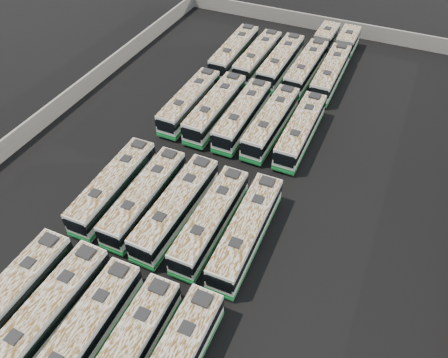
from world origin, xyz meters
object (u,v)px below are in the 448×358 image
bus_midfront_right (211,220)px  bus_midback_center (243,115)px  bus_midback_left (215,108)px  bus_back_center (281,62)px  bus_front_left (47,315)px  bus_back_far_left (234,52)px  bus_back_left (258,57)px  bus_midback_far_right (301,130)px  bus_front_center (83,336)px  bus_midfront_far_right (247,231)px  bus_back_right (313,57)px  bus_midfront_left (145,197)px  bus_midfront_far_left (114,186)px  bus_back_far_right (336,62)px  bus_midfront_center (176,208)px  bus_midback_right (271,122)px  bus_midback_far_left (190,102)px  bus_front_far_left (9,300)px  bus_front_right (125,356)px

bus_midfront_right → bus_midback_center: bus_midback_center is taller
bus_midback_left → bus_back_center: bus_midback_left is taller
bus_front_left → bus_back_far_left: bearing=95.6°
bus_midback_center → bus_back_left: size_ratio=1.00×
bus_midback_center → bus_midback_far_right: (6.73, 0.07, -0.01)m
bus_back_center → bus_midback_far_right: bearing=-62.0°
bus_midfront_right → bus_back_far_left: size_ratio=0.96×
bus_front_center → bus_midfront_far_right: (6.74, 13.23, 0.03)m
bus_back_center → bus_back_right: bearing=42.5°
bus_midfront_left → bus_midfront_far_right: (9.94, 0.10, 0.04)m
bus_midfront_far_left → bus_back_left: bearing=82.3°
bus_back_left → bus_back_center: (3.27, -0.09, 0.04)m
bus_midfront_right → bus_back_far_right: (3.25, 31.40, 0.03)m
bus_front_center → bus_midfront_right: size_ratio=1.02×
bus_midfront_right → bus_midback_far_right: bearing=77.7°
bus_midfront_center → bus_midback_right: 15.77m
bus_midback_far_left → bus_back_center: bus_back_center is taller
bus_front_far_left → bus_midfront_far_left: bearing=89.7°
bus_midfront_center → bus_midfront_far_right: (6.69, 0.10, -0.01)m
bus_midback_far_left → bus_midback_right: 9.98m
bus_front_center → bus_midfront_far_left: bus_front_center is taller
bus_midfront_far_right → bus_back_far_right: (-0.06, 31.30, -0.02)m
bus_front_far_left → bus_back_right: bus_front_far_left is taller
bus_front_right → bus_midfront_far_left: (-10.02, 13.13, -0.00)m
bus_front_far_left → bus_midfront_far_right: 18.82m
bus_midfront_right → bus_midback_left: bus_midback_left is taller
bus_midfront_far_left → bus_midback_left: (3.28, 15.29, 0.05)m
bus_midfront_left → bus_back_far_right: 32.92m
bus_midback_far_left → bus_midback_left: 3.30m
bus_midfront_far_right → bus_midback_far_left: bearing=130.3°
bus_midfront_far_left → bus_midfront_far_right: bearing=-0.6°
bus_back_far_left → bus_midfront_center: bearing=-77.4°
bus_front_right → bus_midfront_far_left: size_ratio=1.00×
bus_front_left → bus_midfront_right: bearing=63.5°
bus_front_center → bus_back_left: 41.71m
bus_back_center → bus_midback_right: bearing=-74.9°
bus_midfront_left → bus_midback_center: (3.21, 15.32, 0.03)m
bus_front_right → bus_back_left: bearing=97.9°
bus_midback_right → bus_back_far_right: bus_midback_right is taller
bus_front_center → bus_midfront_center: (0.05, 13.13, 0.03)m
bus_back_far_left → bus_back_left: 3.37m
bus_back_left → bus_midback_left: bearing=-89.1°
bus_front_center → bus_midfront_far_right: size_ratio=0.98×
bus_front_right → bus_back_center: bus_back_center is taller
bus_midfront_far_left → bus_back_left: (3.34, 28.45, 0.01)m
bus_midback_far_right → bus_midback_right: bearing=179.5°
bus_midfront_left → bus_midback_center: size_ratio=0.98×
bus_midback_right → bus_midfront_left: bearing=-111.9°
bus_midback_center → bus_back_far_right: 17.40m
bus_midfront_right → bus_midback_left: bearing=113.6°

